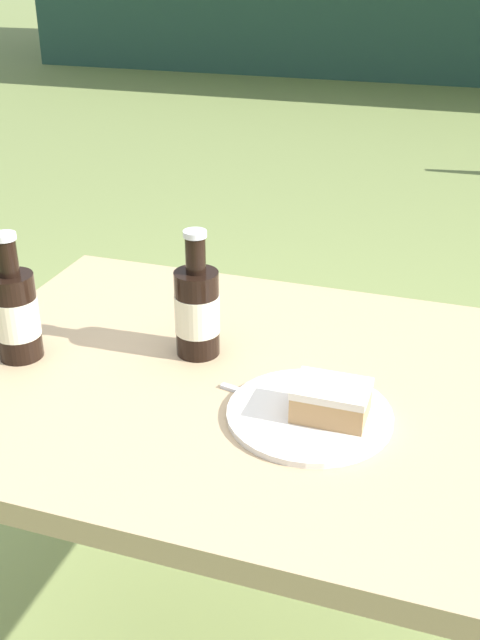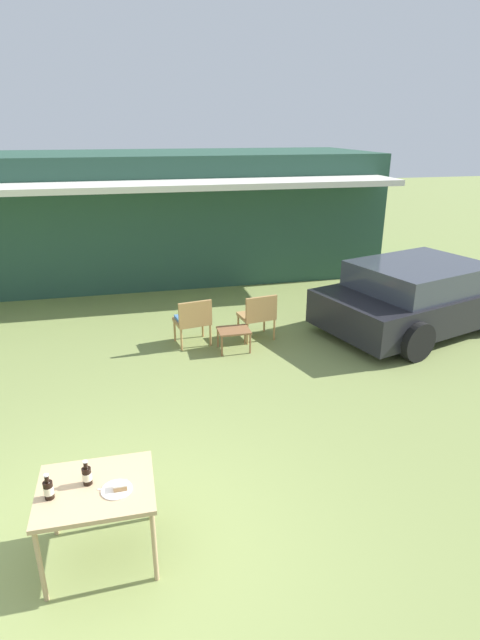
# 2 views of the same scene
# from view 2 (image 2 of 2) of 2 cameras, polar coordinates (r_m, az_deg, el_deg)

# --- Properties ---
(ground_plane) EXTENTS (60.00, 60.00, 0.00)m
(ground_plane) POSITION_cam_2_polar(r_m,az_deg,el_deg) (4.94, -15.24, -24.49)
(ground_plane) COLOR olive
(cabin_building) EXTENTS (11.42, 4.88, 2.90)m
(cabin_building) POSITION_cam_2_polar(r_m,az_deg,el_deg) (12.83, -11.60, 11.81)
(cabin_building) COLOR #284C3D
(cabin_building) RESTS_ON ground_plane
(parked_car) EXTENTS (4.29, 2.94, 1.24)m
(parked_car) POSITION_cam_2_polar(r_m,az_deg,el_deg) (9.64, 20.08, 2.63)
(parked_car) COLOR black
(parked_car) RESTS_ON ground_plane
(wicker_chair_cushioned) EXTENTS (0.63, 0.56, 0.82)m
(wicker_chair_cushioned) POSITION_cam_2_polar(r_m,az_deg,el_deg) (8.38, -5.41, 0.17)
(wicker_chair_cushioned) COLOR #B2844C
(wicker_chair_cushioned) RESTS_ON ground_plane
(wicker_chair_plain) EXTENTS (0.63, 0.56, 0.82)m
(wicker_chair_plain) POSITION_cam_2_polar(r_m,az_deg,el_deg) (8.57, 2.09, 0.74)
(wicker_chair_plain) COLOR #B2844C
(wicker_chair_plain) RESTS_ON ground_plane
(garden_side_table) EXTENTS (0.52, 0.42, 0.37)m
(garden_side_table) POSITION_cam_2_polar(r_m,az_deg,el_deg) (8.19, -0.72, -1.38)
(garden_side_table) COLOR brown
(garden_side_table) RESTS_ON ground_plane
(patio_table) EXTENTS (0.94, 0.78, 0.73)m
(patio_table) POSITION_cam_2_polar(r_m,az_deg,el_deg) (4.50, -16.10, -18.51)
(patio_table) COLOR tan
(patio_table) RESTS_ON ground_plane
(cake_on_plate) EXTENTS (0.25, 0.25, 0.06)m
(cake_on_plate) POSITION_cam_2_polar(r_m,az_deg,el_deg) (4.37, -13.74, -18.15)
(cake_on_plate) COLOR silver
(cake_on_plate) RESTS_ON patio_table
(cola_bottle_near) EXTENTS (0.08, 0.08, 0.22)m
(cola_bottle_near) POSITION_cam_2_polar(r_m,az_deg,el_deg) (4.45, -17.09, -16.61)
(cola_bottle_near) COLOR black
(cola_bottle_near) RESTS_ON patio_table
(cola_bottle_far) EXTENTS (0.08, 0.08, 0.22)m
(cola_bottle_far) POSITION_cam_2_polar(r_m,az_deg,el_deg) (4.41, -21.04, -17.62)
(cola_bottle_far) COLOR black
(cola_bottle_far) RESTS_ON patio_table
(fork) EXTENTS (0.17, 0.05, 0.01)m
(fork) POSITION_cam_2_polar(r_m,az_deg,el_deg) (4.40, -14.84, -18.21)
(fork) COLOR silver
(fork) RESTS_ON patio_table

